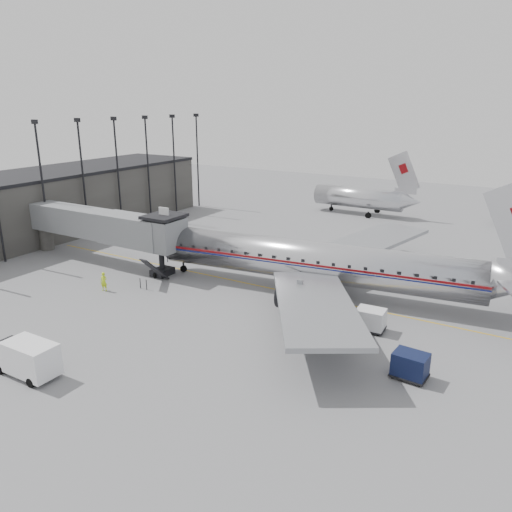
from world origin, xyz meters
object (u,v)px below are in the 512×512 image
(baggage_cart_navy, at_px, (410,365))
(baggage_cart_white, at_px, (371,319))
(service_van, at_px, (25,357))
(ramp_worker, at_px, (104,282))
(airliner, at_px, (321,262))

(baggage_cart_navy, height_order, baggage_cart_white, baggage_cart_white)
(service_van, distance_m, baggage_cart_white, 25.06)
(baggage_cart_navy, bearing_deg, service_van, -146.18)
(service_van, xyz_separation_m, ramp_worker, (-7.06, 13.35, -0.35))
(baggage_cart_navy, distance_m, ramp_worker, 29.00)
(baggage_cart_navy, relative_size, ramp_worker, 1.29)
(airliner, height_order, service_van, airliner)
(service_van, bearing_deg, baggage_cart_white, 45.42)
(baggage_cart_white, relative_size, ramp_worker, 1.29)
(baggage_cart_navy, bearing_deg, baggage_cart_white, 133.29)
(baggage_cart_navy, bearing_deg, ramp_worker, -177.54)
(baggage_cart_white, height_order, ramp_worker, ramp_worker)
(service_van, relative_size, baggage_cart_white, 2.17)
(baggage_cart_white, xyz_separation_m, ramp_worker, (-24.49, -4.65, -0.03))
(baggage_cart_navy, relative_size, baggage_cart_white, 1.00)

